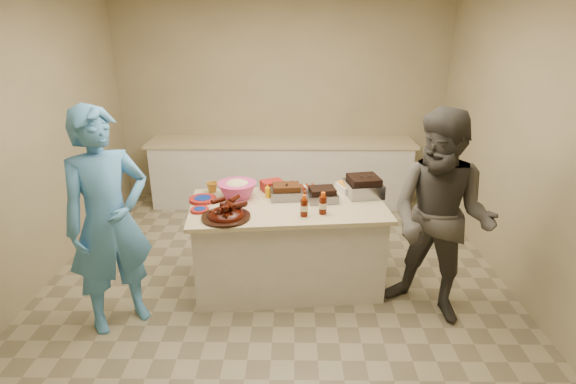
{
  "coord_description": "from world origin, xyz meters",
  "views": [
    {
      "loc": [
        0.17,
        -3.74,
        2.42
      ],
      "look_at": [
        0.12,
        0.13,
        0.94
      ],
      "focal_mm": 28.0,
      "sensor_mm": 36.0,
      "label": 1
    }
  ],
  "objects_px": {
    "bbq_bottle_a": "(304,216)",
    "plastic_cup": "(213,192)",
    "bbq_bottle_b": "(323,214)",
    "guest_gray": "(428,312)",
    "coleslaw_bowl": "(238,197)",
    "guest_blue": "(124,320)",
    "island": "(288,283)",
    "mustard_bottle": "(268,197)",
    "rib_platter": "(226,218)",
    "roasting_pan": "(363,195)"
  },
  "relations": [
    {
      "from": "bbq_bottle_a",
      "to": "plastic_cup",
      "type": "distance_m",
      "value": 1.05
    },
    {
      "from": "rib_platter",
      "to": "bbq_bottle_a",
      "type": "relative_size",
      "value": 2.18
    },
    {
      "from": "mustard_bottle",
      "to": "island",
      "type": "bearing_deg",
      "value": -39.82
    },
    {
      "from": "guest_blue",
      "to": "roasting_pan",
      "type": "bearing_deg",
      "value": -17.66
    },
    {
      "from": "bbq_bottle_a",
      "to": "rib_platter",
      "type": "bearing_deg",
      "value": -175.5
    },
    {
      "from": "island",
      "to": "bbq_bottle_b",
      "type": "bearing_deg",
      "value": -40.81
    },
    {
      "from": "island",
      "to": "mustard_bottle",
      "type": "bearing_deg",
      "value": 134.4
    },
    {
      "from": "roasting_pan",
      "to": "mustard_bottle",
      "type": "height_order",
      "value": "mustard_bottle"
    },
    {
      "from": "bbq_bottle_a",
      "to": "bbq_bottle_b",
      "type": "bearing_deg",
      "value": 17.37
    },
    {
      "from": "roasting_pan",
      "to": "mustard_bottle",
      "type": "xyz_separation_m",
      "value": [
        -0.92,
        -0.08,
        0.0
      ]
    },
    {
      "from": "coleslaw_bowl",
      "to": "rib_platter",
      "type": "bearing_deg",
      "value": -95.04
    },
    {
      "from": "coleslaw_bowl",
      "to": "plastic_cup",
      "type": "bearing_deg",
      "value": 152.69
    },
    {
      "from": "island",
      "to": "plastic_cup",
      "type": "distance_m",
      "value": 1.17
    },
    {
      "from": "bbq_bottle_b",
      "to": "guest_blue",
      "type": "distance_m",
      "value": 1.95
    },
    {
      "from": "island",
      "to": "roasting_pan",
      "type": "bearing_deg",
      "value": 12.51
    },
    {
      "from": "bbq_bottle_b",
      "to": "guest_gray",
      "type": "height_order",
      "value": "bbq_bottle_b"
    },
    {
      "from": "coleslaw_bowl",
      "to": "bbq_bottle_a",
      "type": "height_order",
      "value": "coleslaw_bowl"
    },
    {
      "from": "bbq_bottle_b",
      "to": "mustard_bottle",
      "type": "xyz_separation_m",
      "value": [
        -0.5,
        0.38,
        0.0
      ]
    },
    {
      "from": "bbq_bottle_a",
      "to": "island",
      "type": "bearing_deg",
      "value": 118.06
    },
    {
      "from": "bbq_bottle_a",
      "to": "guest_blue",
      "type": "bearing_deg",
      "value": -167.93
    },
    {
      "from": "roasting_pan",
      "to": "plastic_cup",
      "type": "relative_size",
      "value": 2.97
    },
    {
      "from": "bbq_bottle_b",
      "to": "plastic_cup",
      "type": "height_order",
      "value": "bbq_bottle_b"
    },
    {
      "from": "guest_gray",
      "to": "guest_blue",
      "type": "bearing_deg",
      "value": -140.72
    },
    {
      "from": "coleslaw_bowl",
      "to": "bbq_bottle_b",
      "type": "relative_size",
      "value": 1.87
    },
    {
      "from": "coleslaw_bowl",
      "to": "mustard_bottle",
      "type": "relative_size",
      "value": 2.77
    },
    {
      "from": "rib_platter",
      "to": "bbq_bottle_a",
      "type": "distance_m",
      "value": 0.67
    },
    {
      "from": "bbq_bottle_b",
      "to": "guest_gray",
      "type": "bearing_deg",
      "value": -14.43
    },
    {
      "from": "rib_platter",
      "to": "bbq_bottle_a",
      "type": "bearing_deg",
      "value": 4.5
    },
    {
      "from": "roasting_pan",
      "to": "bbq_bottle_b",
      "type": "relative_size",
      "value": 1.64
    },
    {
      "from": "coleslaw_bowl",
      "to": "guest_blue",
      "type": "xyz_separation_m",
      "value": [
        -0.93,
        -0.76,
        -0.84
      ]
    },
    {
      "from": "bbq_bottle_a",
      "to": "guest_blue",
      "type": "height_order",
      "value": "bbq_bottle_a"
    },
    {
      "from": "bbq_bottle_a",
      "to": "bbq_bottle_b",
      "type": "height_order",
      "value": "bbq_bottle_b"
    },
    {
      "from": "bbq_bottle_b",
      "to": "guest_blue",
      "type": "relative_size",
      "value": 0.11
    },
    {
      "from": "mustard_bottle",
      "to": "roasting_pan",
      "type": "bearing_deg",
      "value": 4.71
    },
    {
      "from": "island",
      "to": "rib_platter",
      "type": "distance_m",
      "value": 1.04
    },
    {
      "from": "rib_platter",
      "to": "plastic_cup",
      "type": "relative_size",
      "value": 3.84
    },
    {
      "from": "roasting_pan",
      "to": "coleslaw_bowl",
      "type": "xyz_separation_m",
      "value": [
        -1.21,
        -0.08,
        0.0
      ]
    },
    {
      "from": "roasting_pan",
      "to": "mustard_bottle",
      "type": "distance_m",
      "value": 0.92
    },
    {
      "from": "coleslaw_bowl",
      "to": "guest_gray",
      "type": "relative_size",
      "value": 0.2
    },
    {
      "from": "plastic_cup",
      "to": "rib_platter",
      "type": "bearing_deg",
      "value": -70.19
    },
    {
      "from": "rib_platter",
      "to": "mustard_bottle",
      "type": "xyz_separation_m",
      "value": [
        0.33,
        0.48,
        0.0
      ]
    },
    {
      "from": "rib_platter",
      "to": "bbq_bottle_b",
      "type": "xyz_separation_m",
      "value": [
        0.83,
        0.1,
        0.0
      ]
    },
    {
      "from": "plastic_cup",
      "to": "bbq_bottle_a",
      "type": "bearing_deg",
      "value": -32.39
    },
    {
      "from": "coleslaw_bowl",
      "to": "guest_gray",
      "type": "distance_m",
      "value": 2.03
    },
    {
      "from": "rib_platter",
      "to": "guest_blue",
      "type": "relative_size",
      "value": 0.23
    },
    {
      "from": "roasting_pan",
      "to": "coleslaw_bowl",
      "type": "bearing_deg",
      "value": 173.43
    },
    {
      "from": "bbq_bottle_a",
      "to": "guest_blue",
      "type": "relative_size",
      "value": 0.1
    },
    {
      "from": "coleslaw_bowl",
      "to": "guest_blue",
      "type": "distance_m",
      "value": 1.47
    },
    {
      "from": "island",
      "to": "roasting_pan",
      "type": "xyz_separation_m",
      "value": [
        0.72,
        0.24,
        0.84
      ]
    },
    {
      "from": "rib_platter",
      "to": "guest_gray",
      "type": "height_order",
      "value": "rib_platter"
    }
  ]
}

